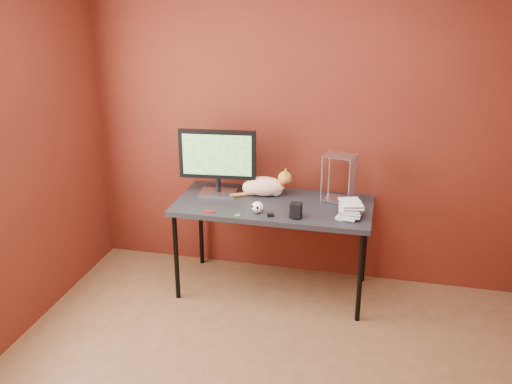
% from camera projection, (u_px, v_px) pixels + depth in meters
% --- Properties ---
extents(room, '(3.52, 3.52, 2.61)m').
position_uv_depth(room, '(250.00, 176.00, 2.84)').
color(room, brown).
rests_on(room, ground).
extents(desk, '(1.50, 0.70, 0.75)m').
position_uv_depth(desk, '(273.00, 209.00, 4.39)').
color(desk, black).
rests_on(desk, ground).
extents(monitor, '(0.61, 0.22, 0.53)m').
position_uv_depth(monitor, '(217.00, 159.00, 4.45)').
color(monitor, '#ADADB2').
rests_on(monitor, desk).
extents(cat, '(0.47, 0.23, 0.23)m').
position_uv_depth(cat, '(264.00, 186.00, 4.50)').
color(cat, orange).
rests_on(cat, desk).
extents(skull_mug, '(0.09, 0.09, 0.09)m').
position_uv_depth(skull_mug, '(257.00, 207.00, 4.18)').
color(skull_mug, white).
rests_on(skull_mug, desk).
extents(speaker, '(0.10, 0.10, 0.11)m').
position_uv_depth(speaker, '(296.00, 211.00, 4.09)').
color(speaker, black).
rests_on(speaker, desk).
extents(book_stack, '(0.20, 0.23, 1.18)m').
position_uv_depth(book_stack, '(345.00, 136.00, 3.95)').
color(book_stack, beige).
rests_on(book_stack, desk).
extents(wire_rack, '(0.25, 0.22, 0.37)m').
position_uv_depth(wire_rack, '(339.00, 178.00, 4.36)').
color(wire_rack, '#ADADB2').
rests_on(wire_rack, desk).
extents(pocket_knife, '(0.08, 0.03, 0.01)m').
position_uv_depth(pocket_knife, '(209.00, 212.00, 4.19)').
color(pocket_knife, '#9F0C18').
rests_on(pocket_knife, desk).
extents(black_gadget, '(0.05, 0.04, 0.02)m').
position_uv_depth(black_gadget, '(271.00, 215.00, 4.12)').
color(black_gadget, black).
rests_on(black_gadget, desk).
extents(washer, '(0.04, 0.04, 0.00)m').
position_uv_depth(washer, '(238.00, 215.00, 4.15)').
color(washer, '#ADADB2').
rests_on(washer, desk).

